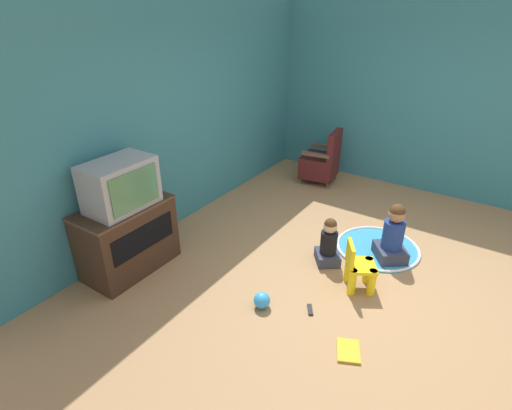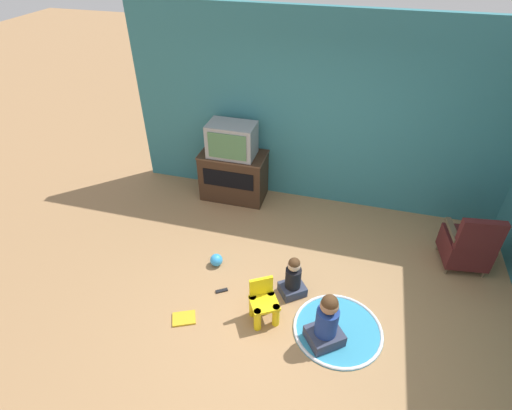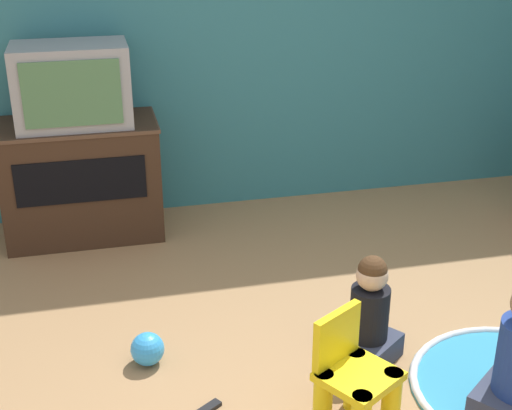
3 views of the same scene
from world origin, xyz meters
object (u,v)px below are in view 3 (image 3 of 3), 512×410
object	(u,v)px
tv_cabinet	(82,178)
television	(72,85)
yellow_kid_chair	(354,385)
toy_ball	(148,349)
remote_control	(207,409)
child_watching_center	(369,316)

from	to	relation	value
tv_cabinet	television	bearing A→B (deg)	-90.00
television	yellow_kid_chair	world-z (taller)	television
tv_cabinet	toy_ball	bearing A→B (deg)	-80.58
television	toy_ball	size ratio (longest dim) A/B	4.26
tv_cabinet	remote_control	size ratio (longest dim) A/B	6.84
child_watching_center	remote_control	bearing A→B (deg)	157.18
tv_cabinet	child_watching_center	xyz separation A→B (m)	(1.33, -1.80, -0.16)
toy_ball	tv_cabinet	bearing A→B (deg)	99.42
yellow_kid_chair	remote_control	world-z (taller)	yellow_kid_chair
child_watching_center	remote_control	world-z (taller)	child_watching_center
yellow_kid_chair	toy_ball	distance (m)	1.06
television	child_watching_center	size ratio (longest dim) A/B	1.24
yellow_kid_chair	child_watching_center	size ratio (longest dim) A/B	0.94
child_watching_center	television	bearing A→B (deg)	90.08
television	remote_control	xyz separation A→B (m)	(0.48, -1.98, -1.03)
yellow_kid_chair	remote_control	bearing A→B (deg)	126.49
child_watching_center	tv_cabinet	bearing A→B (deg)	89.62
toy_ball	remote_control	xyz separation A→B (m)	(0.22, -0.42, -0.07)
child_watching_center	toy_ball	bearing A→B (deg)	131.95
television	remote_control	distance (m)	2.28
tv_cabinet	television	size ratio (longest dim) A/B	1.45
tv_cabinet	remote_control	world-z (taller)	tv_cabinet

